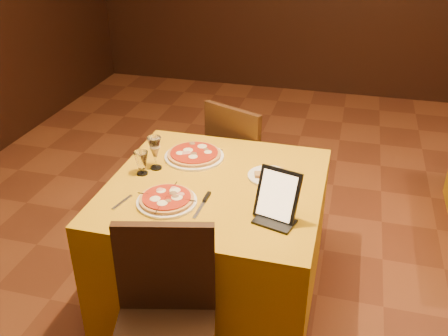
% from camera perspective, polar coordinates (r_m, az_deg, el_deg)
% --- Properties ---
extents(floor, '(6.00, 7.00, 0.01)m').
position_cam_1_polar(floor, '(3.08, 10.61, -14.14)').
color(floor, '#5E2D19').
rests_on(floor, ground).
extents(main_table, '(1.10, 1.10, 0.75)m').
position_cam_1_polar(main_table, '(2.80, -0.89, -8.42)').
color(main_table, '#BF880C').
rests_on(main_table, floor).
extents(chair_main_far, '(0.59, 0.59, 0.91)m').
position_cam_1_polar(chair_main_far, '(3.43, 2.82, 0.73)').
color(chair_main_far, black).
rests_on(chair_main_far, floor).
extents(pizza_near, '(0.30, 0.30, 0.03)m').
position_cam_1_polar(pizza_near, '(2.44, -6.56, -3.67)').
color(pizza_near, white).
rests_on(pizza_near, main_table).
extents(pizza_far, '(0.34, 0.34, 0.03)m').
position_cam_1_polar(pizza_far, '(2.84, -3.43, 1.46)').
color(pizza_far, white).
rests_on(pizza_far, main_table).
extents(cutlet_dish, '(0.23, 0.23, 0.03)m').
position_cam_1_polar(cutlet_dish, '(2.65, 5.15, -0.82)').
color(cutlet_dish, white).
rests_on(cutlet_dish, main_table).
extents(wine_glass, '(0.11, 0.11, 0.19)m').
position_cam_1_polar(wine_glass, '(2.72, -7.88, 1.74)').
color(wine_glass, tan).
rests_on(wine_glass, main_table).
extents(water_glass, '(0.08, 0.08, 0.13)m').
position_cam_1_polar(water_glass, '(2.68, -9.41, 0.56)').
color(water_glass, white).
rests_on(water_glass, main_table).
extents(tablet, '(0.22, 0.15, 0.24)m').
position_cam_1_polar(tablet, '(2.28, 6.14, -3.07)').
color(tablet, black).
rests_on(tablet, main_table).
extents(knife, '(0.02, 0.21, 0.01)m').
position_cam_1_polar(knife, '(2.40, -2.61, -4.45)').
color(knife, '#A4A4AA').
rests_on(knife, main_table).
extents(fork_near, '(0.05, 0.15, 0.01)m').
position_cam_1_polar(fork_near, '(2.48, -11.56, -3.87)').
color(fork_near, '#BABBC2').
rests_on(fork_near, main_table).
extents(fork_far, '(0.03, 0.15, 0.01)m').
position_cam_1_polar(fork_far, '(2.86, -0.60, 1.43)').
color(fork_far, silver).
rests_on(fork_far, main_table).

